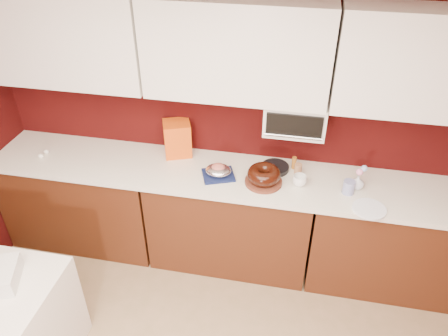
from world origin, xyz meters
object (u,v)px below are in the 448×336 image
object	(u,v)px
pandoro_box	(177,138)
coffee_mug	(300,180)
toaster_oven	(296,116)
blue_jar	(349,187)
foil_ham_nest	(218,170)
flower_vase	(358,181)
bundt_cake	(264,175)

from	to	relation	value
pandoro_box	coffee_mug	bearing A→B (deg)	-34.82
toaster_oven	blue_jar	size ratio (longest dim) A/B	4.30
toaster_oven	pandoro_box	size ratio (longest dim) A/B	1.53
pandoro_box	foil_ham_nest	bearing A→B (deg)	-53.75
toaster_oven	blue_jar	bearing A→B (deg)	-27.42
blue_jar	foil_ham_nest	bearing A→B (deg)	178.97
foil_ham_nest	blue_jar	bearing A→B (deg)	-1.03
blue_jar	flower_vase	world-z (taller)	flower_vase
toaster_oven	flower_vase	xyz separation A→B (m)	(0.51, -0.16, -0.41)
toaster_oven	foil_ham_nest	size ratio (longest dim) A/B	2.23
coffee_mug	blue_jar	xyz separation A→B (m)	(0.36, -0.02, 0.00)
foil_ham_nest	pandoro_box	distance (m)	0.48
bundt_cake	coffee_mug	distance (m)	0.27
foil_ham_nest	flower_vase	bearing A→B (deg)	3.01
bundt_cake	pandoro_box	bearing A→B (deg)	159.87
foil_ham_nest	blue_jar	distance (m)	0.99
bundt_cake	blue_jar	size ratio (longest dim) A/B	2.43
pandoro_box	bundt_cake	bearing A→B (deg)	-41.35
foil_ham_nest	blue_jar	xyz separation A→B (m)	(0.99, -0.02, -0.00)
bundt_cake	blue_jar	world-z (taller)	bundt_cake
pandoro_box	toaster_oven	bearing A→B (deg)	-23.80
coffee_mug	blue_jar	size ratio (longest dim) A/B	0.99
coffee_mug	blue_jar	world-z (taller)	same
toaster_oven	foil_ham_nest	xyz separation A→B (m)	(-0.54, -0.21, -0.42)
foil_ham_nest	coffee_mug	distance (m)	0.63
coffee_mug	flower_vase	size ratio (longest dim) A/B	0.85
foil_ham_nest	pandoro_box	world-z (taller)	pandoro_box
blue_jar	flower_vase	xyz separation A→B (m)	(0.07, 0.07, 0.01)
foil_ham_nest	coffee_mug	world-z (taller)	coffee_mug
foil_ham_nest	flower_vase	size ratio (longest dim) A/B	1.65
foil_ham_nest	pandoro_box	bearing A→B (deg)	147.46
pandoro_box	coffee_mug	distance (m)	1.06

